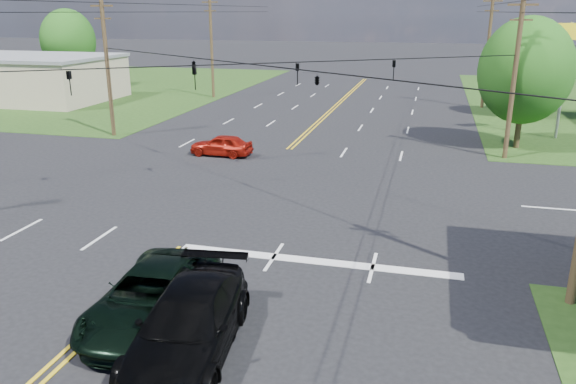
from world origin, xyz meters
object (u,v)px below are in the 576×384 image
(retail_nw, at_px, (28,79))
(pole_nw, at_px, (107,64))
(pole_left_far, at_px, (212,45))
(pole_right_far, at_px, (488,49))
(pole_ne, at_px, (515,75))
(tree_right_a, at_px, (526,71))
(tree_far_l, at_px, (68,40))
(pickup_dkgreen, at_px, (152,296))
(tree_right_b, at_px, (536,65))
(suv_black, at_px, (189,323))

(retail_nw, xyz_separation_m, pole_nw, (17.00, -13.00, 2.92))
(pole_left_far, relative_size, pole_right_far, 1.00)
(pole_left_far, distance_m, pole_right_far, 26.00)
(pole_ne, xyz_separation_m, tree_right_a, (1.00, 3.00, -0.05))
(retail_nw, relative_size, tree_far_l, 1.83)
(retail_nw, xyz_separation_m, pickup_dkgreen, (31.37, -34.98, -1.23))
(tree_far_l, bearing_deg, tree_right_b, -9.37)
(retail_nw, xyz_separation_m, tree_right_a, (44.00, -10.00, 2.87))
(pole_left_far, height_order, pole_right_far, same)
(tree_right_b, distance_m, suv_black, 40.61)
(pole_left_far, height_order, pickup_dkgreen, pole_left_far)
(pole_nw, xyz_separation_m, tree_far_l, (-19.00, 23.00, 0.28))
(tree_right_b, xyz_separation_m, tree_far_l, (-48.50, 8.00, 0.98))
(retail_nw, distance_m, pole_ne, 45.02)
(pole_nw, distance_m, pole_right_far, 32.20)
(tree_right_a, relative_size, tree_right_b, 1.15)
(pole_nw, xyz_separation_m, suv_black, (16.00, -23.15, -4.09))
(pole_nw, bearing_deg, tree_far_l, 129.56)
(tree_far_l, relative_size, pickup_dkgreen, 1.57)
(pole_left_far, bearing_deg, retail_nw, -160.56)
(pole_left_far, distance_m, tree_right_b, 29.79)
(retail_nw, bearing_deg, pole_right_far, 7.94)
(tree_far_l, bearing_deg, pole_left_far, -11.89)
(pole_right_far, relative_size, tree_far_l, 1.15)
(pickup_dkgreen, bearing_deg, tree_right_b, 64.28)
(tree_right_a, bearing_deg, tree_far_l, 156.50)
(pickup_dkgreen, bearing_deg, tree_right_a, 59.71)
(pole_left_far, distance_m, tree_far_l, 19.42)
(pole_ne, height_order, pole_right_far, pole_right_far)
(pole_left_far, xyz_separation_m, pole_right_far, (26.00, 0.00, 0.00))
(pole_left_far, bearing_deg, pole_nw, -90.00)
(pole_right_far, height_order, tree_right_b, pole_right_far)
(tree_far_l, relative_size, suv_black, 1.53)
(pole_left_far, xyz_separation_m, tree_far_l, (-19.00, 4.00, 0.03))
(pole_right_far, relative_size, tree_right_a, 1.22)
(pole_right_far, height_order, pickup_dkgreen, pole_right_far)
(tree_right_a, bearing_deg, pickup_dkgreen, -116.82)
(tree_right_b, bearing_deg, pole_left_far, 172.28)
(pole_nw, distance_m, pickup_dkgreen, 26.59)
(pole_ne, height_order, tree_right_a, pole_ne)
(suv_black, bearing_deg, pole_right_far, 69.94)
(pole_nw, height_order, suv_black, pole_nw)
(retail_nw, xyz_separation_m, pole_right_far, (43.00, 6.00, 3.17))
(pole_nw, xyz_separation_m, tree_right_b, (29.50, 15.00, -0.70))
(pole_nw, height_order, tree_right_a, pole_nw)
(pole_nw, relative_size, pole_right_far, 0.95)
(pole_nw, xyz_separation_m, tree_right_a, (27.00, 3.00, -0.05))
(pole_left_far, xyz_separation_m, pickup_dkgreen, (14.37, -40.98, -4.40))
(retail_nw, height_order, tree_far_l, tree_far_l)
(pole_nw, distance_m, tree_far_l, 29.83)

